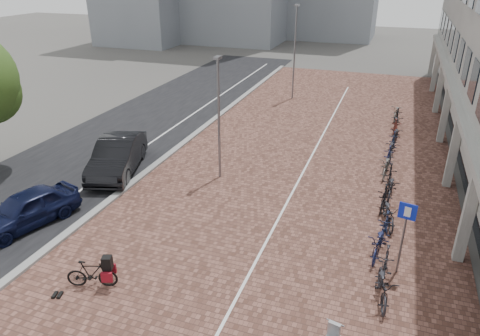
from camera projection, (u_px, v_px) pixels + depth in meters
The scene contains 14 objects.
ground at pixel (180, 274), 14.68m from camera, with size 140.00×140.00×0.00m, color #474442.
plaza_brick at pixel (310, 151), 24.32m from camera, with size 14.50×42.00×0.04m, color brown.
street_asphalt at pixel (138, 129), 27.68m from camera, with size 8.00×50.00×0.03m, color black.
curb at pixel (194, 135), 26.46m from camera, with size 0.35×42.00×0.14m, color gray.
lane_line at pixel (166, 132), 27.06m from camera, with size 0.12×44.00×0.00m, color white.
parking_line at pixel (314, 151), 24.25m from camera, with size 0.10×30.00×0.00m, color white.
car_navy at pixel (26, 209), 17.19m from camera, with size 1.68×4.17×1.42m, color black.
car_dark at pixel (117, 156), 21.63m from camera, with size 1.81×5.19×1.71m, color black.
hero_bike at pixel (92, 273), 13.92m from camera, with size 1.69×0.97×1.15m.
shoes at pixel (57, 296), 13.65m from camera, with size 0.38×0.32×0.09m, color black, non-canonical shape.
parking_sign at pixel (405, 227), 14.01m from camera, with size 0.55×0.16×2.65m.
lamp_near at pixel (219, 121), 20.20m from camera, with size 0.12×0.12×5.75m, color slate.
lamp_far at pixel (294, 54), 32.56m from camera, with size 0.12×0.12×6.80m, color slate.
bike_row at pixel (391, 167), 21.26m from camera, with size 1.28×20.44×1.05m.
Camera 1 is at (5.88, -10.46, 9.39)m, focal length 32.90 mm.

